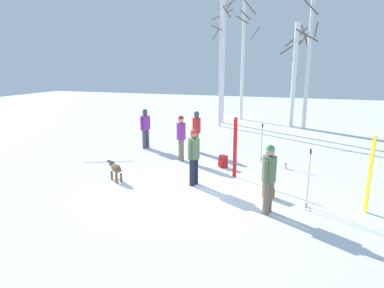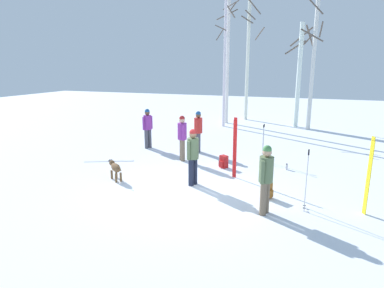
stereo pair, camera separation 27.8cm
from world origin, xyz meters
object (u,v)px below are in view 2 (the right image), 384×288
(ski_pair_lying_0, at_px, (109,161))
(birch_tree_1, at_px, (225,58))
(person_3, at_px, (148,126))
(person_2, at_px, (198,129))
(person_1, at_px, (193,153))
(person_4, at_px, (266,175))
(ski_poles_1, at_px, (263,142))
(birch_tree_3, at_px, (299,73))
(dog, at_px, (115,168))
(backpack_1, at_px, (224,162))
(water_bottle_0, at_px, (287,167))
(ski_pair_planted_0, at_px, (369,176))
(birch_tree_4, at_px, (314,54))
(backpack_0, at_px, (267,190))
(person_0, at_px, (182,135))
(birch_tree_0, at_px, (228,57))
(ski_pair_planted_1, at_px, (235,148))
(birch_tree_2, at_px, (248,59))
(ski_poles_0, at_px, (307,179))

(ski_pair_lying_0, distance_m, birch_tree_1, 9.74)
(person_3, bearing_deg, person_2, 1.54)
(person_1, distance_m, person_4, 2.66)
(ski_poles_1, bearing_deg, birch_tree_3, 84.89)
(dog, relative_size, backpack_1, 1.69)
(person_3, bearing_deg, water_bottle_0, -10.70)
(person_4, height_order, ski_pair_planted_0, ski_pair_planted_0)
(person_1, xyz_separation_m, birch_tree_4, (3.04, 10.60, 3.13))
(backpack_0, height_order, birch_tree_3, birch_tree_3)
(person_0, relative_size, birch_tree_0, 0.22)
(ski_poles_1, bearing_deg, birch_tree_1, 116.12)
(person_1, xyz_separation_m, ski_poles_1, (1.60, 3.22, -0.22))
(person_1, bearing_deg, ski_pair_lying_0, 161.37)
(person_3, xyz_separation_m, ski_pair_planted_1, (4.41, -2.54, -0.01))
(water_bottle_0, bearing_deg, ski_pair_planted_1, -137.28)
(person_4, height_order, birch_tree_0, birch_tree_0)
(person_3, relative_size, birch_tree_1, 0.22)
(dog, distance_m, birch_tree_0, 12.13)
(dog, height_order, ski_pair_lying_0, dog)
(person_2, xyz_separation_m, water_bottle_0, (3.65, -1.18, -0.88))
(person_4, bearing_deg, birch_tree_2, 102.91)
(ski_pair_planted_0, height_order, birch_tree_2, birch_tree_2)
(person_1, xyz_separation_m, ski_poles_0, (3.23, -0.71, -0.16))
(dog, bearing_deg, ski_poles_1, 41.99)
(ski_pair_planted_1, relative_size, birch_tree_0, 0.25)
(person_2, height_order, backpack_0, person_2)
(ski_pair_planted_0, xyz_separation_m, ski_poles_0, (-1.38, -0.23, -0.14))
(person_2, distance_m, person_4, 6.07)
(person_0, xyz_separation_m, ski_pair_planted_0, (5.89, -2.83, -0.02))
(dog, xyz_separation_m, ski_poles_1, (4.04, 3.64, 0.37))
(ski_poles_1, relative_size, birch_tree_4, 0.18)
(person_2, relative_size, birch_tree_4, 0.22)
(person_1, bearing_deg, person_0, 118.61)
(person_2, xyz_separation_m, ski_pair_lying_0, (-2.71, -2.42, -0.97))
(ski_poles_0, height_order, birch_tree_1, birch_tree_1)
(ski_pair_planted_0, bearing_deg, backpack_1, 149.33)
(person_0, height_order, person_2, same)
(person_3, distance_m, birch_tree_2, 10.01)
(person_0, xyz_separation_m, ski_pair_lying_0, (-2.55, -1.06, -0.97))
(ski_poles_0, relative_size, backpack_1, 3.49)
(water_bottle_0, bearing_deg, birch_tree_4, 86.48)
(ski_pair_lying_0, xyz_separation_m, birch_tree_4, (6.86, 9.31, 4.10))
(person_0, distance_m, birch_tree_2, 10.96)
(person_3, bearing_deg, birch_tree_2, 75.11)
(ski_pair_planted_0, relative_size, ski_pair_lying_0, 1.10)
(ski_pair_planted_0, xyz_separation_m, birch_tree_1, (-6.31, 10.43, 2.97))
(backpack_1, xyz_separation_m, birch_tree_4, (2.61, 8.60, 3.89))
(backpack_1, bearing_deg, water_bottle_0, 14.04)
(person_1, bearing_deg, ski_poles_1, 63.63)
(ski_pair_lying_0, bearing_deg, ski_pair_planted_1, -2.12)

